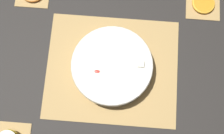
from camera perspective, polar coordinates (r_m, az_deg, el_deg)
name	(u,v)px	position (r m, az deg, el deg)	size (l,w,h in m)	color
ground_plane	(112,69)	(1.13, 0.00, -0.37)	(6.00, 6.00, 0.00)	black
bamboo_mat_center	(112,69)	(1.13, 0.00, -0.33)	(0.47, 0.40, 0.01)	#A8844C
coaster_mat_near_left	(203,4)	(1.27, 16.29, 10.99)	(0.13, 0.13, 0.01)	#A8844C
fruit_salad_bowl	(112,66)	(1.09, 0.02, 0.17)	(0.29, 0.29, 0.07)	silver
orange_slice_whole	(203,3)	(1.26, 16.39, 11.14)	(0.09, 0.09, 0.01)	orange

